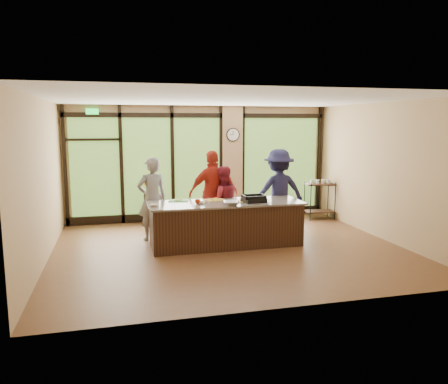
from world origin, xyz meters
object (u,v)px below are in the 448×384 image
cook_right (278,191)px  flower_stand (153,209)px  island_base (226,225)px  roasting_pan (254,200)px  bar_cart (320,195)px  cook_left (152,199)px

cook_right → flower_stand: cook_right is taller
island_base → flower_stand: 2.78m
island_base → roasting_pan: roasting_pan is taller
cook_right → roasting_pan: 1.25m
bar_cart → cook_left: bearing=-157.2°
flower_stand → cook_left: bearing=-105.2°
flower_stand → cook_right: bearing=-41.9°
cook_left → bar_cart: size_ratio=1.73×
island_base → bar_cart: 3.66m
cook_right → roasting_pan: (-0.89, -0.88, -0.02)m
flower_stand → bar_cart: (4.40, -0.52, 0.26)m
cook_right → bar_cart: bearing=-144.7°
flower_stand → bar_cart: 4.44m
roasting_pan → bar_cart: bar_cart is taller
island_base → cook_left: cook_left is taller
island_base → cook_right: (1.45, 0.74, 0.54)m
flower_stand → island_base: bearing=-72.1°
island_base → bar_cart: bearing=32.0°
flower_stand → bar_cart: bearing=-16.8°
cook_right → flower_stand: size_ratio=2.62×
bar_cart → flower_stand: bearing=-177.8°
bar_cart → cook_right: bearing=-135.2°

